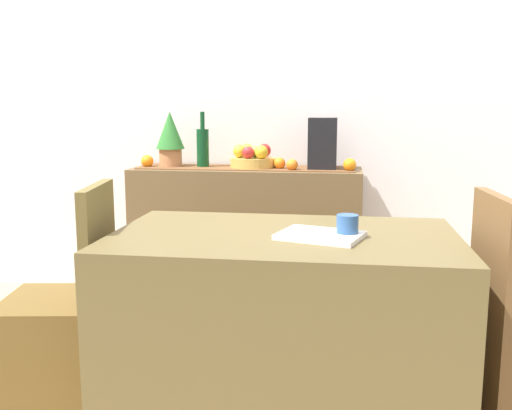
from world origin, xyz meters
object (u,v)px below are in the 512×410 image
(sideboard_console, at_px, (247,238))
(potted_plant, at_px, (170,137))
(chair_near_window, at_px, (62,342))
(fruit_bowl, at_px, (253,162))
(dining_table, at_px, (283,330))
(open_book, at_px, (320,236))
(coffee_cup, at_px, (347,226))
(wine_bottle, at_px, (203,147))
(coffee_maker, at_px, (323,144))

(sideboard_console, bearing_deg, potted_plant, 180.00)
(sideboard_console, bearing_deg, chair_near_window, -113.04)
(fruit_bowl, height_order, dining_table, fruit_bowl)
(sideboard_console, bearing_deg, open_book, -70.08)
(fruit_bowl, bearing_deg, potted_plant, 180.00)
(dining_table, height_order, coffee_cup, coffee_cup)
(sideboard_console, relative_size, open_book, 4.75)
(wine_bottle, bearing_deg, sideboard_console, 0.00)
(open_book, bearing_deg, fruit_bowl, 125.56)
(dining_table, relative_size, chair_near_window, 1.39)
(coffee_maker, relative_size, open_book, 1.05)
(coffee_cup, bearing_deg, wine_bottle, 122.39)
(potted_plant, bearing_deg, chair_near_window, -93.80)
(sideboard_console, xyz_separation_m, fruit_bowl, (0.04, 0.00, 0.45))
(wine_bottle, relative_size, open_book, 1.16)
(wine_bottle, height_order, coffee_cup, wine_bottle)
(dining_table, xyz_separation_m, coffee_cup, (0.23, -0.04, 0.41))
(dining_table, bearing_deg, potted_plant, 122.28)
(wine_bottle, height_order, chair_near_window, wine_bottle)
(coffee_cup, relative_size, chair_near_window, 0.09)
(fruit_bowl, height_order, chair_near_window, fruit_bowl)
(open_book, relative_size, coffee_cup, 3.37)
(fruit_bowl, height_order, coffee_maker, coffee_maker)
(potted_plant, relative_size, coffee_cup, 3.94)
(fruit_bowl, distance_m, dining_table, 1.41)
(coffee_maker, relative_size, coffee_cup, 3.53)
(sideboard_console, distance_m, fruit_bowl, 0.46)
(potted_plant, distance_m, open_book, 1.65)
(wine_bottle, bearing_deg, chair_near_window, -102.47)
(coffee_cup, bearing_deg, dining_table, 169.96)
(wine_bottle, distance_m, dining_table, 1.53)
(fruit_bowl, bearing_deg, chair_near_window, -114.48)
(open_book, distance_m, coffee_cup, 0.10)
(fruit_bowl, xyz_separation_m, chair_near_window, (-0.58, -1.27, -0.61))
(dining_table, height_order, chair_near_window, chair_near_window)
(coffee_maker, distance_m, dining_table, 1.42)
(open_book, bearing_deg, wine_bottle, 136.26)
(potted_plant, bearing_deg, wine_bottle, -0.00)
(potted_plant, distance_m, coffee_cup, 1.69)
(coffee_maker, height_order, dining_table, coffee_maker)
(coffee_maker, bearing_deg, open_book, -88.20)
(dining_table, relative_size, coffee_cup, 15.06)
(fruit_bowl, relative_size, open_book, 0.94)
(coffee_maker, bearing_deg, dining_table, -94.08)
(wine_bottle, height_order, dining_table, wine_bottle)
(sideboard_console, height_order, fruit_bowl, fruit_bowl)
(wine_bottle, xyz_separation_m, coffee_cup, (0.83, -1.31, -0.18))
(fruit_bowl, distance_m, potted_plant, 0.52)
(coffee_maker, bearing_deg, chair_near_window, -127.63)
(coffee_maker, height_order, open_book, coffee_maker)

